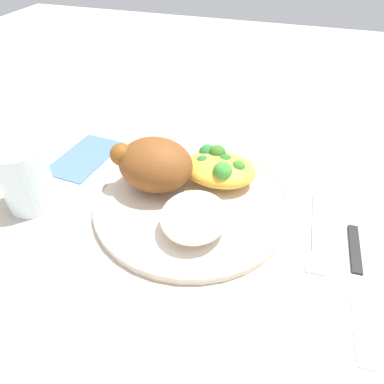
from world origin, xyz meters
TOP-DOWN VIEW (x-y plane):
  - ground_plane at (0.00, 0.00)m, footprint 2.00×2.00m
  - plate at (0.00, 0.00)m, footprint 0.28×0.28m
  - roasted_chicken at (0.06, -0.01)m, footprint 0.11×0.09m
  - rice_pile at (-0.02, 0.05)m, footprint 0.08×0.09m
  - mac_cheese_with_broccoli at (-0.02, -0.06)m, footprint 0.11×0.08m
  - fork at (-0.17, 0.01)m, footprint 0.02×0.14m
  - knife at (-0.22, 0.06)m, footprint 0.02×0.19m
  - water_glass at (0.22, 0.07)m, footprint 0.07×0.07m
  - napkin at (0.21, -0.06)m, footprint 0.09×0.13m

SIDE VIEW (x-z plane):
  - ground_plane at x=0.00m, z-range 0.00..0.00m
  - napkin at x=0.21m, z-range 0.00..0.00m
  - fork at x=-0.17m, z-range 0.00..0.01m
  - knife at x=-0.22m, z-range 0.00..0.01m
  - plate at x=0.00m, z-range 0.00..0.01m
  - rice_pile at x=-0.02m, z-range 0.01..0.05m
  - mac_cheese_with_broccoli at x=-0.02m, z-range 0.01..0.06m
  - water_glass at x=0.22m, z-range 0.00..0.09m
  - roasted_chicken at x=0.06m, z-range 0.01..0.09m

